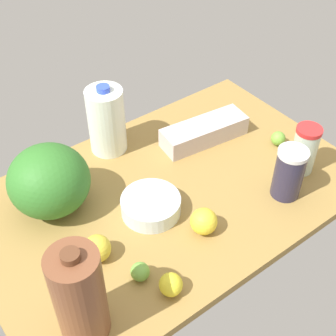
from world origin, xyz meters
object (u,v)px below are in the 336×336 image
(chocolate_milk_jug, at_px, (79,296))
(lemon_beside_bowl, at_px, (97,248))
(milk_jug, at_px, (106,120))
(lime_loose, at_px, (140,272))
(shaker_bottle, at_px, (289,173))
(lemon_near_front, at_px, (171,285))
(watermelon, at_px, (49,181))
(egg_carton, at_px, (204,132))
(lime_far_back, at_px, (278,138))
(lemon_by_jug, at_px, (204,221))
(tumbler_cup, at_px, (305,149))
(mixing_bowl, at_px, (151,205))

(chocolate_milk_jug, bearing_deg, lemon_beside_bowl, -128.72)
(milk_jug, relative_size, lime_loose, 4.87)
(shaker_bottle, relative_size, lemon_near_front, 2.79)
(shaker_bottle, bearing_deg, lime_loose, -1.44)
(watermelon, xyz_separation_m, egg_carton, (-0.57, 0.03, -0.07))
(egg_carton, relative_size, chocolate_milk_jug, 1.07)
(chocolate_milk_jug, distance_m, lime_far_back, 0.91)
(watermelon, distance_m, egg_carton, 0.58)
(milk_jug, relative_size, shaker_bottle, 1.45)
(lemon_beside_bowl, distance_m, lemon_by_jug, 0.31)
(watermelon, distance_m, lime_loose, 0.38)
(egg_carton, relative_size, lemon_by_jug, 3.94)
(tumbler_cup, bearing_deg, lemon_by_jug, 1.30)
(lemon_near_front, bearing_deg, mixing_bowl, -115.17)
(lime_far_back, bearing_deg, watermelon, -14.94)
(lime_loose, bearing_deg, shaker_bottle, 178.56)
(watermelon, height_order, lemon_near_front, watermelon)
(egg_carton, bearing_deg, lemon_by_jug, 56.47)
(chocolate_milk_jug, bearing_deg, shaker_bottle, -178.06)
(mixing_bowl, distance_m, lime_far_back, 0.54)
(mixing_bowl, bearing_deg, chocolate_milk_jug, 31.75)
(watermelon, xyz_separation_m, lime_far_back, (-0.76, 0.20, -0.08))
(shaker_bottle, bearing_deg, lemon_beside_bowl, -13.06)
(tumbler_cup, xyz_separation_m, lime_far_back, (-0.04, -0.13, -0.06))
(egg_carton, xyz_separation_m, milk_jug, (0.29, -0.16, 0.08))
(lime_far_back, relative_size, lemon_near_front, 0.82)
(chocolate_milk_jug, xyz_separation_m, lime_far_back, (-0.88, -0.21, -0.11))
(chocolate_milk_jug, height_order, lemon_beside_bowl, chocolate_milk_jug)
(milk_jug, height_order, tumbler_cup, milk_jug)
(mixing_bowl, relative_size, shaker_bottle, 1.04)
(milk_jug, bearing_deg, lime_loose, 66.81)
(lemon_by_jug, bearing_deg, shaker_bottle, 172.97)
(egg_carton, bearing_deg, lime_far_back, 144.20)
(chocolate_milk_jug, height_order, lime_far_back, chocolate_milk_jug)
(shaker_bottle, xyz_separation_m, lime_far_back, (-0.16, -0.18, -0.06))
(mixing_bowl, relative_size, lime_far_back, 3.56)
(mixing_bowl, relative_size, lemon_beside_bowl, 2.34)
(tumbler_cup, bearing_deg, milk_jug, -46.71)
(mixing_bowl, xyz_separation_m, tumbler_cup, (-0.51, 0.14, 0.06))
(mixing_bowl, relative_size, chocolate_milk_jug, 0.62)
(lemon_near_front, bearing_deg, milk_jug, -106.91)
(lemon_by_jug, height_order, lime_loose, lemon_by_jug)
(lemon_by_jug, bearing_deg, lime_loose, 5.72)
(watermelon, bearing_deg, tumbler_cup, 155.06)
(shaker_bottle, bearing_deg, chocolate_milk_jug, 1.94)
(tumbler_cup, relative_size, lemon_by_jug, 2.13)
(lime_far_back, bearing_deg, egg_carton, -42.74)
(egg_carton, bearing_deg, shaker_bottle, 101.53)
(mixing_bowl, height_order, lemon_by_jug, lemon_by_jug)
(watermelon, relative_size, lime_far_back, 4.77)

